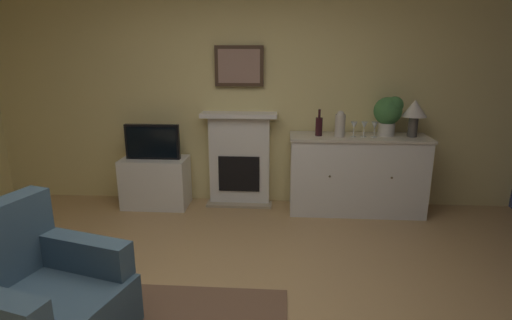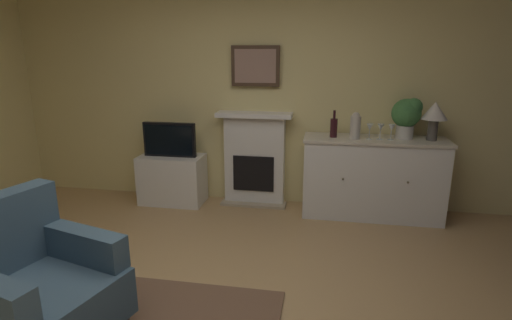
{
  "view_description": "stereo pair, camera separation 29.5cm",
  "coord_description": "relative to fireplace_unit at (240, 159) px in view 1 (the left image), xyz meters",
  "views": [
    {
      "loc": [
        0.42,
        -2.23,
        1.78
      ],
      "look_at": [
        0.22,
        0.62,
        1.0
      ],
      "focal_mm": 28.13,
      "sensor_mm": 36.0,
      "label": 1
    },
    {
      "loc": [
        0.72,
        -2.19,
        1.78
      ],
      "look_at": [
        0.22,
        0.62,
        1.0
      ],
      "focal_mm": 28.13,
      "sensor_mm": 36.0,
      "label": 2
    }
  ],
  "objects": [
    {
      "name": "tv_cabinet",
      "position": [
        -0.97,
        -0.16,
        -0.26
      ],
      "size": [
        0.75,
        0.42,
        0.58
      ],
      "color": "white",
      "rests_on": "ground_plane"
    },
    {
      "name": "wine_glass_center",
      "position": [
        1.37,
        -0.22,
        0.45
      ],
      "size": [
        0.07,
        0.07,
        0.16
      ],
      "color": "silver",
      "rests_on": "sideboard_cabinet"
    },
    {
      "name": "fireplace_unit",
      "position": [
        0.0,
        0.0,
        0.0
      ],
      "size": [
        0.87,
        0.3,
        1.1
      ],
      "color": "white",
      "rests_on": "ground_plane"
    },
    {
      "name": "vase_decorative",
      "position": [
        1.12,
        -0.23,
        0.47
      ],
      "size": [
        0.11,
        0.11,
        0.28
      ],
      "color": "beige",
      "rests_on": "sideboard_cabinet"
    },
    {
      "name": "framed_picture",
      "position": [
        -0.0,
        0.05,
        1.07
      ],
      "size": [
        0.55,
        0.04,
        0.45
      ],
      "color": "#473323"
    },
    {
      "name": "wine_glass_right",
      "position": [
        1.48,
        -0.22,
        0.45
      ],
      "size": [
        0.07,
        0.07,
        0.16
      ],
      "color": "silver",
      "rests_on": "sideboard_cabinet"
    },
    {
      "name": "potted_plant_small",
      "position": [
        1.64,
        -0.13,
        0.59
      ],
      "size": [
        0.3,
        0.3,
        0.43
      ],
      "color": "beige",
      "rests_on": "sideboard_cabinet"
    },
    {
      "name": "armchair",
      "position": [
        -0.92,
        -2.59,
        -0.17
      ],
      "size": [
        0.98,
        0.95,
        0.92
      ],
      "color": "#3F596B",
      "rests_on": "ground_plane"
    },
    {
      "name": "table_lamp",
      "position": [
        1.9,
        -0.18,
        0.61
      ],
      "size": [
        0.26,
        0.26,
        0.4
      ],
      "color": "#4C4742",
      "rests_on": "sideboard_cabinet"
    },
    {
      "name": "wine_glass_left",
      "position": [
        1.26,
        -0.23,
        0.45
      ],
      "size": [
        0.07,
        0.07,
        0.16
      ],
      "color": "silver",
      "rests_on": "sideboard_cabinet"
    },
    {
      "name": "wine_bottle",
      "position": [
        0.89,
        -0.19,
        0.44
      ],
      "size": [
        0.08,
        0.08,
        0.29
      ],
      "color": "#331419",
      "rests_on": "sideboard_cabinet"
    },
    {
      "name": "sideboard_cabinet",
      "position": [
        1.34,
        -0.18,
        -0.11
      ],
      "size": [
        1.5,
        0.49,
        0.88
      ],
      "color": "white",
      "rests_on": "ground_plane"
    },
    {
      "name": "tv_set",
      "position": [
        -0.97,
        -0.19,
        0.23
      ],
      "size": [
        0.62,
        0.07,
        0.4
      ],
      "color": "black",
      "rests_on": "tv_cabinet"
    },
    {
      "name": "wall_rear",
      "position": [
        0.09,
        0.13,
        0.89
      ],
      "size": [
        6.19,
        0.06,
        2.88
      ],
      "primitive_type": "cube",
      "color": "#EAD68C",
      "rests_on": "ground_plane"
    }
  ]
}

